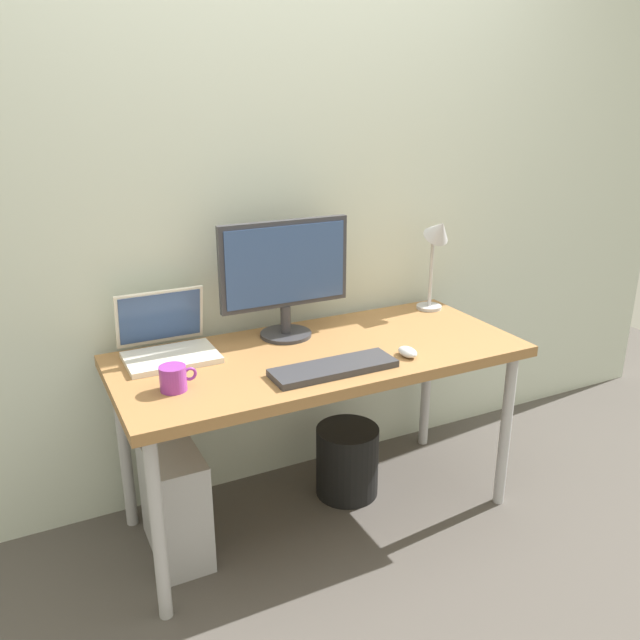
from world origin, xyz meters
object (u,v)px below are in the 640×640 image
at_px(coffee_mug, 174,378).
at_px(wastebasket, 347,461).
at_px(monitor, 285,272).
at_px(computer_tower, 174,501).
at_px(laptop, 167,340).
at_px(mouse, 408,352).
at_px(desk, 320,366).
at_px(desk_lamp, 437,244).
at_px(keyboard, 334,368).

distance_m(coffee_mug, wastebasket, 0.95).
xyz_separation_m(monitor, computer_tower, (-0.52, -0.16, -0.75)).
height_order(monitor, computer_tower, monitor).
height_order(laptop, coffee_mug, laptop).
xyz_separation_m(laptop, coffee_mug, (-0.05, -0.30, -0.02)).
bearing_deg(mouse, desk, 143.76).
xyz_separation_m(computer_tower, wastebasket, (0.74, 0.04, -0.06)).
distance_m(coffee_mug, computer_tower, 0.55).
height_order(desk_lamp, coffee_mug, desk_lamp).
height_order(desk, coffee_mug, coffee_mug).
bearing_deg(desk, desk_lamp, 16.75).
bearing_deg(desk_lamp, coffee_mug, -166.80).
distance_m(monitor, mouse, 0.55).
relative_size(desk, laptop, 4.70).
relative_size(keyboard, coffee_mug, 3.64).
height_order(desk_lamp, mouse, desk_lamp).
xyz_separation_m(coffee_mug, computer_tower, (-0.01, 0.12, -0.53)).
bearing_deg(keyboard, monitor, 91.18).
distance_m(mouse, wastebasket, 0.63).
height_order(keyboard, mouse, mouse).
bearing_deg(keyboard, laptop, 139.54).
xyz_separation_m(monitor, coffee_mug, (-0.52, -0.28, -0.22)).
xyz_separation_m(keyboard, coffee_mug, (-0.52, 0.10, 0.03)).
xyz_separation_m(coffee_mug, wastebasket, (0.73, 0.16, -0.59)).
bearing_deg(keyboard, wastebasket, 51.82).
distance_m(mouse, coffee_mug, 0.83).
xyz_separation_m(desk, desk_lamp, (0.65, 0.20, 0.36)).
height_order(desk, keyboard, keyboard).
xyz_separation_m(desk, laptop, (-0.51, 0.21, 0.12)).
distance_m(desk_lamp, coffee_mug, 1.28).
xyz_separation_m(desk, computer_tower, (-0.57, 0.03, -0.43)).
height_order(monitor, mouse, monitor).
bearing_deg(computer_tower, laptop, 71.74).
height_order(mouse, coffee_mug, coffee_mug).
bearing_deg(monitor, desk_lamp, 0.04).
distance_m(monitor, laptop, 0.50).
relative_size(desk, computer_tower, 3.58).
xyz_separation_m(monitor, wastebasket, (0.21, -0.12, -0.81)).
relative_size(laptop, coffee_mug, 2.64).
bearing_deg(desk_lamp, wastebasket, -165.98).
bearing_deg(keyboard, computer_tower, 157.56).
bearing_deg(desk_lamp, keyboard, -151.03).
xyz_separation_m(desk, coffee_mug, (-0.57, -0.09, 0.10)).
height_order(desk_lamp, wastebasket, desk_lamp).
xyz_separation_m(laptop, computer_tower, (-0.06, -0.18, -0.55)).
height_order(computer_tower, wastebasket, computer_tower).
bearing_deg(laptop, keyboard, -40.46).
distance_m(monitor, keyboard, 0.46).
height_order(desk, desk_lamp, desk_lamp).
distance_m(desk, monitor, 0.38).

